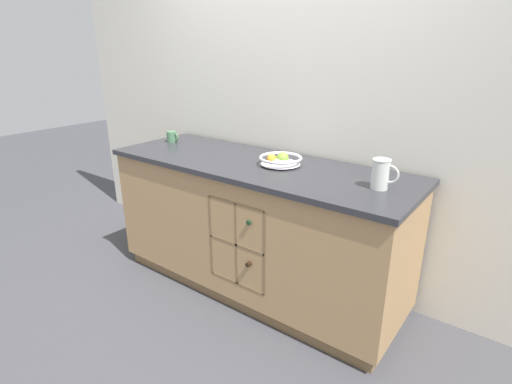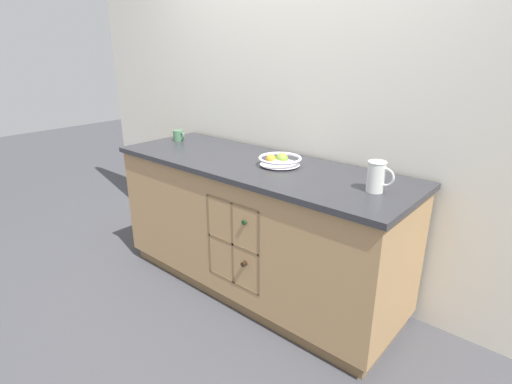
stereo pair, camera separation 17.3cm
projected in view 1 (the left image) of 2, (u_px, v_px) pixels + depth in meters
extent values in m
plane|color=#424247|center=(256.00, 285.00, 2.93)|extent=(14.00, 14.00, 0.00)
cube|color=silver|center=(291.00, 103.00, 2.80)|extent=(4.46, 0.06, 2.55)
cube|color=brown|center=(256.00, 280.00, 2.91)|extent=(2.00, 0.62, 0.09)
cube|color=tan|center=(256.00, 224.00, 2.76)|extent=(2.06, 0.68, 0.81)
cube|color=#2D2D33|center=(256.00, 165.00, 2.61)|extent=(2.10, 0.72, 0.03)
cube|color=brown|center=(246.00, 239.00, 2.52)|extent=(0.42, 0.01, 0.55)
cube|color=brown|center=(216.00, 233.00, 2.60)|extent=(0.02, 0.10, 0.55)
cube|color=brown|center=(269.00, 252.00, 2.36)|extent=(0.02, 0.10, 0.55)
cube|color=brown|center=(242.00, 280.00, 2.57)|extent=(0.42, 0.10, 0.02)
cube|color=brown|center=(241.00, 242.00, 2.48)|extent=(0.42, 0.10, 0.02)
cube|color=brown|center=(241.00, 201.00, 2.38)|extent=(0.42, 0.10, 0.02)
cube|color=brown|center=(241.00, 242.00, 2.48)|extent=(0.02, 0.10, 0.55)
cylinder|color=black|center=(265.00, 253.00, 2.53)|extent=(0.08, 0.20, 0.08)
cylinder|color=black|center=(251.00, 262.00, 2.43)|extent=(0.03, 0.09, 0.03)
cylinder|color=#19381E|center=(266.00, 213.00, 2.44)|extent=(0.07, 0.20, 0.07)
cylinder|color=#19381E|center=(252.00, 221.00, 2.34)|extent=(0.03, 0.08, 0.03)
cylinder|color=silver|center=(280.00, 165.00, 2.55)|extent=(0.12, 0.12, 0.01)
cone|color=silver|center=(281.00, 160.00, 2.54)|extent=(0.25, 0.25, 0.05)
torus|color=silver|center=(281.00, 158.00, 2.53)|extent=(0.28, 0.28, 0.02)
sphere|color=#7FA838|center=(283.00, 158.00, 2.53)|extent=(0.08, 0.08, 0.08)
sphere|color=gold|center=(272.00, 159.00, 2.54)|extent=(0.07, 0.07, 0.07)
cylinder|color=silver|center=(380.00, 174.00, 2.11)|extent=(0.09, 0.09, 0.16)
torus|color=silver|center=(382.00, 160.00, 2.08)|extent=(0.10, 0.10, 0.01)
torus|color=silver|center=(390.00, 174.00, 2.08)|extent=(0.10, 0.01, 0.10)
cylinder|color=#4C7A56|center=(172.00, 137.00, 3.15)|extent=(0.08, 0.08, 0.08)
torus|color=#4C7A56|center=(175.00, 137.00, 3.13)|extent=(0.07, 0.01, 0.07)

